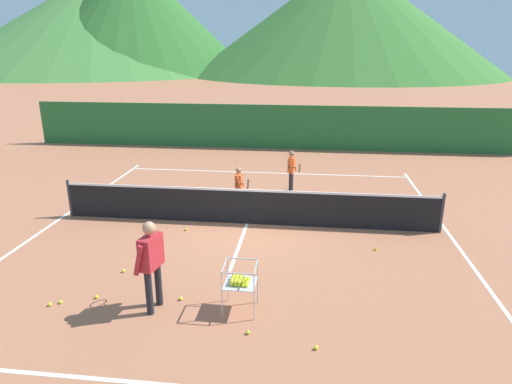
# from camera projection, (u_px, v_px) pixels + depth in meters

# --- Properties ---
(ground_plane) EXTENTS (120.00, 120.00, 0.00)m
(ground_plane) POSITION_uv_depth(u_px,v_px,m) (247.00, 224.00, 12.05)
(ground_plane) COLOR #A86647
(line_baseline_far) EXTENTS (10.42, 0.08, 0.01)m
(line_baseline_far) POSITION_uv_depth(u_px,v_px,m) (266.00, 173.00, 16.90)
(line_baseline_far) COLOR white
(line_baseline_far) RESTS_ON ground
(line_sideline_west) EXTENTS (0.08, 11.26, 0.01)m
(line_sideline_west) POSITION_uv_depth(u_px,v_px,m) (65.00, 215.00, 12.64)
(line_sideline_west) COLOR white
(line_sideline_west) RESTS_ON ground
(line_sideline_east) EXTENTS (0.08, 11.26, 0.01)m
(line_sideline_east) POSITION_uv_depth(u_px,v_px,m) (448.00, 233.00, 11.46)
(line_sideline_east) COLOR white
(line_sideline_east) RESTS_ON ground
(line_service_center) EXTENTS (0.08, 5.43, 0.01)m
(line_service_center) POSITION_uv_depth(u_px,v_px,m) (247.00, 224.00, 12.05)
(line_service_center) COLOR white
(line_service_center) RESTS_ON ground
(tennis_net) EXTENTS (10.07, 0.08, 1.05)m
(tennis_net) POSITION_uv_depth(u_px,v_px,m) (247.00, 206.00, 11.89)
(tennis_net) COLOR #333338
(tennis_net) RESTS_ON ground
(instructor) EXTENTS (0.44, 0.82, 1.70)m
(instructor) POSITION_uv_depth(u_px,v_px,m) (151.00, 258.00, 7.83)
(instructor) COLOR black
(instructor) RESTS_ON ground
(student_0) EXTENTS (0.40, 0.60, 1.24)m
(student_0) POSITION_uv_depth(u_px,v_px,m) (239.00, 184.00, 12.99)
(student_0) COLOR silver
(student_0) RESTS_ON ground
(student_1) EXTENTS (0.42, 0.68, 1.36)m
(student_1) POSITION_uv_depth(u_px,v_px,m) (292.00, 167.00, 14.48)
(student_1) COLOR black
(student_1) RESTS_ON ground
(ball_cart) EXTENTS (0.58, 0.58, 0.90)m
(ball_cart) POSITION_uv_depth(u_px,v_px,m) (239.00, 281.00, 7.92)
(ball_cart) COLOR #B7B7BC
(ball_cart) RESTS_ON ground
(tennis_ball_1) EXTENTS (0.07, 0.07, 0.07)m
(tennis_ball_1) POSITION_uv_depth(u_px,v_px,m) (61.00, 302.00, 8.29)
(tennis_ball_1) COLOR yellow
(tennis_ball_1) RESTS_ON ground
(tennis_ball_2) EXTENTS (0.07, 0.07, 0.07)m
(tennis_ball_2) POSITION_uv_depth(u_px,v_px,m) (186.00, 229.00, 11.58)
(tennis_ball_2) COLOR yellow
(tennis_ball_2) RESTS_ON ground
(tennis_ball_3) EXTENTS (0.07, 0.07, 0.07)m
(tennis_ball_3) POSITION_uv_depth(u_px,v_px,m) (124.00, 271.00, 9.44)
(tennis_ball_3) COLOR yellow
(tennis_ball_3) RESTS_ON ground
(tennis_ball_4) EXTENTS (0.07, 0.07, 0.07)m
(tennis_ball_4) POSITION_uv_depth(u_px,v_px,m) (97.00, 297.00, 8.46)
(tennis_ball_4) COLOR yellow
(tennis_ball_4) RESTS_ON ground
(tennis_ball_5) EXTENTS (0.07, 0.07, 0.07)m
(tennis_ball_5) POSITION_uv_depth(u_px,v_px,m) (316.00, 348.00, 7.03)
(tennis_ball_5) COLOR yellow
(tennis_ball_5) RESTS_ON ground
(tennis_ball_6) EXTENTS (0.07, 0.07, 0.07)m
(tennis_ball_6) POSITION_uv_depth(u_px,v_px,m) (50.00, 304.00, 8.22)
(tennis_ball_6) COLOR yellow
(tennis_ball_6) RESTS_ON ground
(tennis_ball_7) EXTENTS (0.07, 0.07, 0.07)m
(tennis_ball_7) POSITION_uv_depth(u_px,v_px,m) (181.00, 299.00, 8.41)
(tennis_ball_7) COLOR yellow
(tennis_ball_7) RESTS_ON ground
(tennis_ball_8) EXTENTS (0.07, 0.07, 0.07)m
(tennis_ball_8) POSITION_uv_depth(u_px,v_px,m) (376.00, 249.00, 10.47)
(tennis_ball_8) COLOR yellow
(tennis_ball_8) RESTS_ON ground
(tennis_ball_9) EXTENTS (0.07, 0.07, 0.07)m
(tennis_ball_9) POSITION_uv_depth(u_px,v_px,m) (248.00, 332.00, 7.41)
(tennis_ball_9) COLOR yellow
(tennis_ball_9) RESTS_ON ground
(windscreen_fence) EXTENTS (22.91, 0.08, 2.02)m
(windscreen_fence) POSITION_uv_depth(u_px,v_px,m) (275.00, 127.00, 20.61)
(windscreen_fence) COLOR #286B33
(windscreen_fence) RESTS_ON ground
(hill_0) EXTENTS (58.15, 58.15, 16.80)m
(hill_0) POSITION_uv_depth(u_px,v_px,m) (97.00, 25.00, 82.77)
(hill_0) COLOR #427A38
(hill_0) RESTS_ON ground
(hill_1) EXTENTS (41.78, 41.78, 19.67)m
(hill_1) POSITION_uv_depth(u_px,v_px,m) (133.00, 15.00, 78.83)
(hill_1) COLOR #2D6628
(hill_1) RESTS_ON ground
(hill_2) EXTENTS (51.75, 51.75, 18.12)m
(hill_2) POSITION_uv_depth(u_px,v_px,m) (345.00, 18.00, 73.66)
(hill_2) COLOR #38702D
(hill_2) RESTS_ON ground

